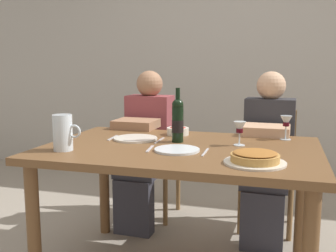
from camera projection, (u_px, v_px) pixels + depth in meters
back_wall at (232, 45)px, 4.12m from camera, size 8.00×0.10×2.80m
dining_table at (180, 163)px, 2.21m from camera, size 1.50×1.00×0.76m
wine_bottle at (178, 120)px, 2.30m from camera, size 0.07×0.07×0.32m
water_pitcher at (63, 135)px, 2.08m from camera, size 0.16×0.10×0.19m
baked_tart at (255, 158)px, 1.81m from camera, size 0.28×0.28×0.06m
salad_bowl at (178, 130)px, 2.54m from camera, size 0.14×0.14×0.06m
wine_glass_left_diner at (240, 129)px, 2.20m from camera, size 0.07×0.07×0.14m
wine_glass_right_diner at (286, 122)px, 2.37m from camera, size 0.07×0.07×0.15m
dinner_plate_left_setting at (177, 150)px, 2.08m from camera, size 0.24×0.24×0.01m
dinner_plate_right_setting at (136, 139)px, 2.39m from camera, size 0.26×0.26×0.01m
fork_left_setting at (150, 149)px, 2.12m from camera, size 0.03×0.16×0.00m
knife_left_setting at (205, 152)px, 2.04m from camera, size 0.01×0.18×0.00m
knife_right_setting at (159, 140)px, 2.35m from camera, size 0.01×0.18×0.00m
spoon_right_setting at (113, 138)px, 2.43m from camera, size 0.03×0.16×0.00m
chair_left at (155, 153)px, 3.23m from camera, size 0.41×0.41×0.87m
diner_left at (145, 144)px, 2.99m from camera, size 0.35×0.51×1.16m
chair_right at (269, 160)px, 2.97m from camera, size 0.42×0.42×0.87m
diner_right at (267, 151)px, 2.72m from camera, size 0.35×0.51×1.16m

